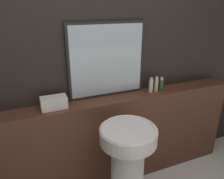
{
  "coord_description": "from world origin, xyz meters",
  "views": [
    {
      "loc": [
        -0.67,
        -0.38,
        1.83
      ],
      "look_at": [
        0.02,
        1.28,
        1.11
      ],
      "focal_mm": 35.0,
      "sensor_mm": 36.0,
      "label": 1
    }
  ],
  "objects_px": {
    "pedestal_sink": "(127,165)",
    "towel_stack": "(54,103)",
    "shampoo_bottle": "(151,86)",
    "conditioner_bottle": "(156,85)",
    "lotion_bottle": "(161,84)",
    "mirror": "(107,60)"
  },
  "relations": [
    {
      "from": "pedestal_sink",
      "to": "towel_stack",
      "type": "height_order",
      "value": "towel_stack"
    },
    {
      "from": "shampoo_bottle",
      "to": "pedestal_sink",
      "type": "bearing_deg",
      "value": -136.5
    },
    {
      "from": "pedestal_sink",
      "to": "mirror",
      "type": "height_order",
      "value": "mirror"
    },
    {
      "from": "towel_stack",
      "to": "conditioner_bottle",
      "type": "height_order",
      "value": "conditioner_bottle"
    },
    {
      "from": "mirror",
      "to": "conditioner_bottle",
      "type": "distance_m",
      "value": 0.59
    },
    {
      "from": "mirror",
      "to": "lotion_bottle",
      "type": "relative_size",
      "value": 5.29
    },
    {
      "from": "mirror",
      "to": "conditioner_bottle",
      "type": "relative_size",
      "value": 4.79
    },
    {
      "from": "shampoo_bottle",
      "to": "lotion_bottle",
      "type": "height_order",
      "value": "shampoo_bottle"
    },
    {
      "from": "pedestal_sink",
      "to": "towel_stack",
      "type": "bearing_deg",
      "value": 137.58
    },
    {
      "from": "towel_stack",
      "to": "shampoo_bottle",
      "type": "xyz_separation_m",
      "value": [
        0.98,
        0.0,
        0.02
      ]
    },
    {
      "from": "pedestal_sink",
      "to": "conditioner_bottle",
      "type": "height_order",
      "value": "conditioner_bottle"
    },
    {
      "from": "pedestal_sink",
      "to": "towel_stack",
      "type": "distance_m",
      "value": 0.83
    },
    {
      "from": "shampoo_bottle",
      "to": "conditioner_bottle",
      "type": "bearing_deg",
      "value": 0.0
    },
    {
      "from": "towel_stack",
      "to": "pedestal_sink",
      "type": "bearing_deg",
      "value": -42.42
    },
    {
      "from": "pedestal_sink",
      "to": "mirror",
      "type": "relative_size",
      "value": 1.2
    },
    {
      "from": "lotion_bottle",
      "to": "conditioner_bottle",
      "type": "bearing_deg",
      "value": 180.0
    },
    {
      "from": "conditioner_bottle",
      "to": "lotion_bottle",
      "type": "xyz_separation_m",
      "value": [
        0.06,
        -0.0,
        -0.01
      ]
    },
    {
      "from": "pedestal_sink",
      "to": "shampoo_bottle",
      "type": "xyz_separation_m",
      "value": [
        0.48,
        0.46,
        0.5
      ]
    },
    {
      "from": "mirror",
      "to": "lotion_bottle",
      "type": "distance_m",
      "value": 0.65
    },
    {
      "from": "towel_stack",
      "to": "conditioner_bottle",
      "type": "xyz_separation_m",
      "value": [
        1.04,
        0.0,
        0.02
      ]
    },
    {
      "from": "mirror",
      "to": "lotion_bottle",
      "type": "height_order",
      "value": "mirror"
    },
    {
      "from": "towel_stack",
      "to": "lotion_bottle",
      "type": "distance_m",
      "value": 1.11
    }
  ]
}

